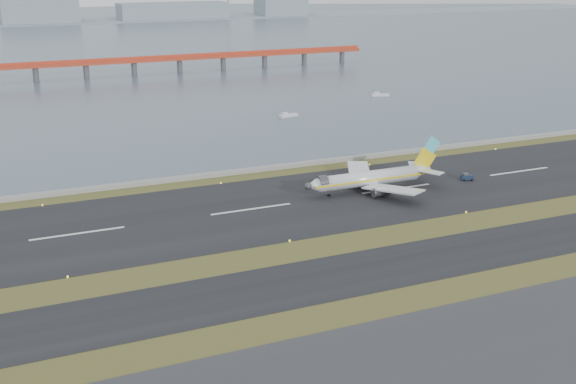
# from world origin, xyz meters

# --- Properties ---
(ground) EXTENTS (1000.00, 1000.00, 0.00)m
(ground) POSITION_xyz_m (0.00, 0.00, 0.00)
(ground) COLOR #384518
(ground) RESTS_ON ground
(taxiway_strip) EXTENTS (1000.00, 18.00, 0.10)m
(taxiway_strip) POSITION_xyz_m (0.00, -12.00, 0.05)
(taxiway_strip) COLOR black
(taxiway_strip) RESTS_ON ground
(runway_strip) EXTENTS (1000.00, 45.00, 0.10)m
(runway_strip) POSITION_xyz_m (0.00, 30.00, 0.05)
(runway_strip) COLOR black
(runway_strip) RESTS_ON ground
(seawall) EXTENTS (1000.00, 2.50, 1.00)m
(seawall) POSITION_xyz_m (0.00, 60.00, 0.50)
(seawall) COLOR gray
(seawall) RESTS_ON ground
(bay_water) EXTENTS (1400.00, 800.00, 1.30)m
(bay_water) POSITION_xyz_m (0.00, 460.00, 0.00)
(bay_water) COLOR #445661
(bay_water) RESTS_ON ground
(red_pier) EXTENTS (260.00, 5.00, 10.20)m
(red_pier) POSITION_xyz_m (20.00, 250.00, 7.28)
(red_pier) COLOR #B4371E
(red_pier) RESTS_ON ground
(far_shoreline) EXTENTS (1400.00, 80.00, 60.50)m
(far_shoreline) POSITION_xyz_m (13.62, 620.00, 6.07)
(far_shoreline) COLOR gray
(far_shoreline) RESTS_ON ground
(airliner) EXTENTS (38.52, 32.89, 12.80)m
(airliner) POSITION_xyz_m (33.67, 31.18, 3.46)
(airliner) COLOR silver
(airliner) RESTS_ON ground
(pushback_tug) EXTENTS (3.51, 2.67, 1.99)m
(pushback_tug) POSITION_xyz_m (61.31, 28.98, 0.97)
(pushback_tug) COLOR #15233C
(pushback_tug) RESTS_ON ground
(workboat_near) EXTENTS (8.07, 3.94, 1.88)m
(workboat_near) POSITION_xyz_m (50.72, 124.15, 0.59)
(workboat_near) COLOR silver
(workboat_near) RESTS_ON ground
(workboat_far) EXTENTS (8.15, 4.60, 1.89)m
(workboat_far) POSITION_xyz_m (105.13, 148.46, 0.60)
(workboat_far) COLOR silver
(workboat_far) RESTS_ON ground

